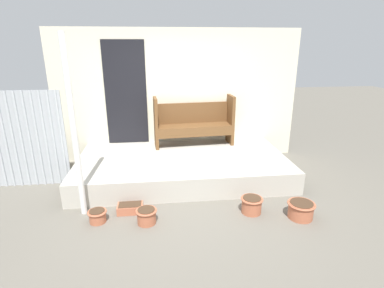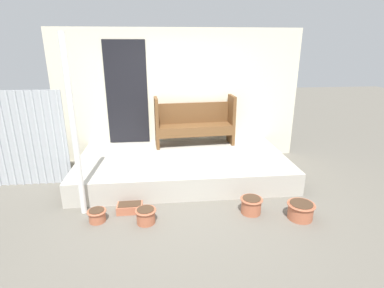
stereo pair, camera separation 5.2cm
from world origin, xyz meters
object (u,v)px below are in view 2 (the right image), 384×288
(bench, at_px, (194,121))
(flower_pot_right, at_px, (251,205))
(support_post, at_px, (74,130))
(flower_pot_left, at_px, (97,215))
(planter_box_rect, at_px, (130,208))
(flower_pot_far_right, at_px, (301,210))
(flower_pot_middle, at_px, (146,215))

(bench, height_order, flower_pot_right, bench)
(support_post, bearing_deg, flower_pot_left, -47.54)
(flower_pot_right, distance_m, planter_box_rect, 1.74)
(flower_pot_right, height_order, flower_pot_far_right, flower_pot_right)
(support_post, height_order, flower_pot_right, support_post)
(flower_pot_middle, bearing_deg, flower_pot_left, 171.02)
(planter_box_rect, bearing_deg, flower_pot_far_right, -10.07)
(planter_box_rect, bearing_deg, flower_pot_left, -154.45)
(bench, height_order, planter_box_rect, bench)
(flower_pot_left, distance_m, flower_pot_middle, 0.67)
(support_post, xyz_separation_m, flower_pot_far_right, (3.02, -0.48, -1.10))
(bench, xyz_separation_m, flower_pot_right, (0.58, -2.05, -0.73))
(flower_pot_left, distance_m, planter_box_rect, 0.47)
(bench, distance_m, planter_box_rect, 2.31)
(flower_pot_middle, xyz_separation_m, planter_box_rect, (-0.24, 0.31, -0.05))
(flower_pot_middle, height_order, planter_box_rect, flower_pot_middle)
(support_post, bearing_deg, flower_pot_middle, -21.98)
(flower_pot_left, relative_size, flower_pot_right, 0.81)
(flower_pot_left, bearing_deg, support_post, 132.46)
(flower_pot_left, height_order, flower_pot_middle, flower_pot_middle)
(bench, xyz_separation_m, flower_pot_far_right, (1.22, -2.26, -0.73))
(planter_box_rect, bearing_deg, support_post, 175.06)
(flower_pot_right, xyz_separation_m, planter_box_rect, (-1.73, 0.21, -0.07))
(bench, distance_m, flower_pot_far_right, 2.67)
(flower_pot_left, distance_m, flower_pot_right, 2.15)
(bench, height_order, flower_pot_far_right, bench)
(support_post, distance_m, planter_box_rect, 1.34)
(flower_pot_far_right, xyz_separation_m, planter_box_rect, (-2.36, 0.42, -0.06))
(support_post, distance_m, bench, 2.56)
(flower_pot_left, bearing_deg, flower_pot_far_right, -4.49)
(flower_pot_right, relative_size, planter_box_rect, 0.88)
(bench, distance_m, flower_pot_middle, 2.44)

